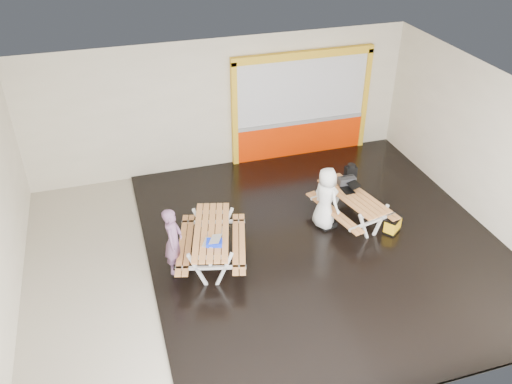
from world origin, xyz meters
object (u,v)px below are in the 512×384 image
object	(u,v)px
picnic_table_right	(352,201)
dark_case	(328,224)
person_left	(173,241)
fluke_bag	(393,225)
laptop_right	(350,188)
backpack	(351,173)
laptop_left	(211,241)
toolbox	(347,181)
person_right	(326,198)
blue_pouch	(214,243)
picnic_table_left	(212,238)

from	to	relation	value
picnic_table_right	dark_case	xyz separation A→B (m)	(-0.61, -0.08, -0.46)
person_left	fluke_bag	bearing A→B (deg)	-67.96
fluke_bag	laptop_right	bearing A→B (deg)	129.01
backpack	laptop_left	bearing A→B (deg)	-154.39
person_left	laptop_right	world-z (taller)	person_left
picnic_table_right	laptop_left	bearing A→B (deg)	-166.16
laptop_right	fluke_bag	distance (m)	1.25
dark_case	fluke_bag	bearing A→B (deg)	-23.87
dark_case	laptop_right	bearing A→B (deg)	24.58
fluke_bag	toolbox	bearing A→B (deg)	120.42
person_right	laptop_right	size ratio (longest dim) A/B	3.76
blue_pouch	dark_case	xyz separation A→B (m)	(2.81, 0.83, -0.73)
picnic_table_right	laptop_right	size ratio (longest dim) A/B	5.32
blue_pouch	toolbox	world-z (taller)	toolbox
toolbox	backpack	world-z (taller)	toolbox
laptop_right	blue_pouch	xyz separation A→B (m)	(-3.42, -1.11, 0.04)
person_right	laptop_left	size ratio (longest dim) A/B	3.33
blue_pouch	person_left	bearing A→B (deg)	157.74
person_left	laptop_left	distance (m)	0.75
picnic_table_right	person_right	size ratio (longest dim) A/B	1.42
picnic_table_left	backpack	xyz separation A→B (m)	(3.79, 1.46, 0.07)
blue_pouch	picnic_table_right	bearing A→B (deg)	14.94
picnic_table_right	person_left	size ratio (longest dim) A/B	1.45
picnic_table_right	laptop_right	xyz separation A→B (m)	(0.01, 0.20, 0.23)
laptop_left	fluke_bag	world-z (taller)	laptop_left
picnic_table_left	toolbox	xyz separation A→B (m)	(3.42, 0.91, 0.23)
picnic_table_right	person_right	world-z (taller)	person_right
picnic_table_right	fluke_bag	world-z (taller)	picnic_table_right
picnic_table_right	toolbox	size ratio (longest dim) A/B	5.23
person_right	backpack	size ratio (longest dim) A/B	3.17
picnic_table_right	person_left	world-z (taller)	person_left
blue_pouch	backpack	distance (m)	4.29
person_left	fluke_bag	world-z (taller)	person_left
toolbox	laptop_left	bearing A→B (deg)	-159.47
person_left	person_right	xyz separation A→B (m)	(3.50, 0.61, -0.05)
picnic_table_right	toolbox	bearing A→B (deg)	84.25
picnic_table_left	laptop_left	world-z (taller)	laptop_left
laptop_right	fluke_bag	bearing A→B (deg)	-50.99
picnic_table_right	person_left	xyz separation A→B (m)	(-4.16, -0.61, 0.26)
toolbox	backpack	bearing A→B (deg)	55.56
blue_pouch	toolbox	bearing A→B (deg)	21.61
picnic_table_right	person_left	bearing A→B (deg)	-171.73
picnic_table_left	dark_case	xyz separation A→B (m)	(2.76, 0.37, -0.50)
picnic_table_left	backpack	world-z (taller)	backpack
backpack	fluke_bag	bearing A→B (deg)	-80.38
person_left	backpack	bearing A→B (deg)	-47.92
backpack	fluke_bag	size ratio (longest dim) A/B	0.94
laptop_right	person_right	bearing A→B (deg)	-163.26
person_left	fluke_bag	size ratio (longest dim) A/B	2.93
laptop_left	fluke_bag	size ratio (longest dim) A/B	0.90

